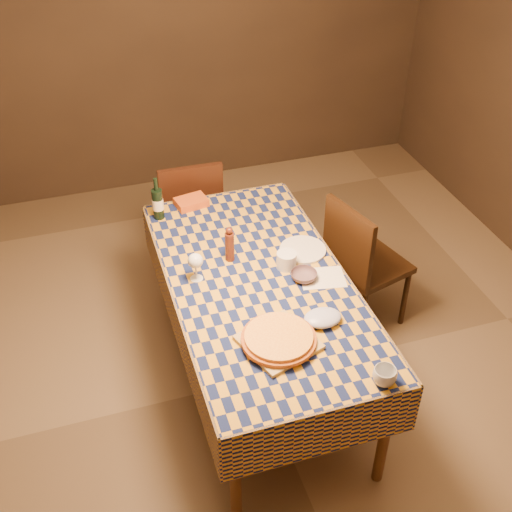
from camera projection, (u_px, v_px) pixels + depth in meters
name	position (u px, v px, depth m)	size (l,w,h in m)	color
room	(259.00, 187.00, 3.06)	(5.00, 5.10, 2.70)	brown
dining_table	(259.00, 292.00, 3.46)	(0.94, 1.84, 0.77)	brown
cutting_board	(279.00, 342.00, 3.03)	(0.32, 0.32, 0.02)	tan
pizza	(279.00, 338.00, 3.02)	(0.40, 0.40, 0.04)	#9D4B1A
pepper_mill	(230.00, 245.00, 3.50)	(0.06, 0.06, 0.21)	#491C11
bowl	(304.00, 276.00, 3.41)	(0.14, 0.14, 0.04)	#5B444C
wine_glass	(195.00, 262.00, 3.36)	(0.09, 0.09, 0.16)	white
wine_bottle	(158.00, 203.00, 3.83)	(0.08, 0.08, 0.27)	black
deli_tub	(287.00, 260.00, 3.48)	(0.11, 0.11, 0.09)	silver
takeout_container	(191.00, 202.00, 3.99)	(0.19, 0.13, 0.05)	#B94B18
white_plate	(303.00, 250.00, 3.62)	(0.26, 0.26, 0.02)	silver
tumbler	(385.00, 376.00, 2.82)	(0.11, 0.11, 0.09)	silver
flour_patch	(322.00, 278.00, 3.43)	(0.24, 0.18, 0.00)	silver
flour_bag	(323.00, 318.00, 3.14)	(0.19, 0.14, 0.06)	#ACB4DC
chair_far	(190.00, 211.00, 4.40)	(0.43, 0.44, 0.93)	black
chair_right	(360.00, 260.00, 3.96)	(0.52, 0.52, 0.93)	black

